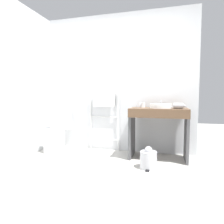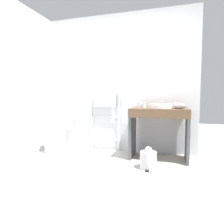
{
  "view_description": "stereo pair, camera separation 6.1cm",
  "coord_description": "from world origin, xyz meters",
  "px_view_note": "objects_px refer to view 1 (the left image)",
  "views": [
    {
      "loc": [
        0.94,
        -1.97,
        1.01
      ],
      "look_at": [
        0.17,
        0.81,
        0.78
      ],
      "focal_mm": 32.0,
      "sensor_mm": 36.0,
      "label": 1
    },
    {
      "loc": [
        1.0,
        -1.96,
        1.01
      ],
      "look_at": [
        0.17,
        0.81,
        0.78
      ],
      "focal_mm": 32.0,
      "sensor_mm": 36.0,
      "label": 2
    }
  ],
  "objects_px": {
    "trash_bin": "(148,159)",
    "cup_near_edge": "(143,105)",
    "sink_basin": "(161,106)",
    "hair_dryer": "(179,106)",
    "toilet": "(56,134)",
    "towel_radiator": "(104,107)",
    "cup_near_wall": "(139,105)"
  },
  "relations": [
    {
      "from": "trash_bin",
      "to": "cup_near_edge",
      "type": "bearing_deg",
      "value": 103.71
    },
    {
      "from": "sink_basin",
      "to": "hair_dryer",
      "type": "xyz_separation_m",
      "value": [
        0.27,
        -0.05,
        0.01
      ]
    },
    {
      "from": "toilet",
      "to": "towel_radiator",
      "type": "height_order",
      "value": "towel_radiator"
    },
    {
      "from": "cup_near_edge",
      "to": "trash_bin",
      "type": "xyz_separation_m",
      "value": [
        0.16,
        -0.64,
        -0.73
      ]
    },
    {
      "from": "cup_near_wall",
      "to": "cup_near_edge",
      "type": "height_order",
      "value": "cup_near_wall"
    },
    {
      "from": "sink_basin",
      "to": "trash_bin",
      "type": "height_order",
      "value": "sink_basin"
    },
    {
      "from": "cup_near_wall",
      "to": "hair_dryer",
      "type": "height_order",
      "value": "hair_dryer"
    },
    {
      "from": "sink_basin",
      "to": "cup_near_wall",
      "type": "xyz_separation_m",
      "value": [
        -0.37,
        0.2,
        0.0
      ]
    },
    {
      "from": "towel_radiator",
      "to": "trash_bin",
      "type": "xyz_separation_m",
      "value": [
        0.89,
        -0.76,
        -0.68
      ]
    },
    {
      "from": "toilet",
      "to": "cup_near_wall",
      "type": "relative_size",
      "value": 9.17
    },
    {
      "from": "cup_near_wall",
      "to": "hair_dryer",
      "type": "distance_m",
      "value": 0.68
    },
    {
      "from": "sink_basin",
      "to": "cup_near_wall",
      "type": "bearing_deg",
      "value": 151.09
    },
    {
      "from": "toilet",
      "to": "cup_near_edge",
      "type": "distance_m",
      "value": 1.65
    },
    {
      "from": "cup_near_edge",
      "to": "towel_radiator",
      "type": "bearing_deg",
      "value": 170.59
    },
    {
      "from": "towel_radiator",
      "to": "cup_near_edge",
      "type": "xyz_separation_m",
      "value": [
        0.73,
        -0.12,
        0.05
      ]
    },
    {
      "from": "sink_basin",
      "to": "hair_dryer",
      "type": "height_order",
      "value": "hair_dryer"
    },
    {
      "from": "toilet",
      "to": "towel_radiator",
      "type": "distance_m",
      "value": 1.01
    },
    {
      "from": "cup_near_wall",
      "to": "hair_dryer",
      "type": "xyz_separation_m",
      "value": [
        0.64,
        -0.25,
        0.0
      ]
    },
    {
      "from": "towel_radiator",
      "to": "cup_near_edge",
      "type": "height_order",
      "value": "towel_radiator"
    },
    {
      "from": "sink_basin",
      "to": "toilet",
      "type": "bearing_deg",
      "value": -178.52
    },
    {
      "from": "hair_dryer",
      "to": "trash_bin",
      "type": "relative_size",
      "value": 0.59
    },
    {
      "from": "cup_near_edge",
      "to": "hair_dryer",
      "type": "distance_m",
      "value": 0.6
    },
    {
      "from": "cup_near_edge",
      "to": "hair_dryer",
      "type": "relative_size",
      "value": 0.46
    },
    {
      "from": "toilet",
      "to": "trash_bin",
      "type": "height_order",
      "value": "toilet"
    },
    {
      "from": "sink_basin",
      "to": "trash_bin",
      "type": "distance_m",
      "value": 0.88
    },
    {
      "from": "towel_radiator",
      "to": "cup_near_wall",
      "type": "bearing_deg",
      "value": -7.03
    },
    {
      "from": "sink_basin",
      "to": "trash_bin",
      "type": "bearing_deg",
      "value": -106.56
    },
    {
      "from": "towel_radiator",
      "to": "hair_dryer",
      "type": "height_order",
      "value": "towel_radiator"
    },
    {
      "from": "toilet",
      "to": "towel_radiator",
      "type": "relative_size",
      "value": 0.71
    },
    {
      "from": "towel_radiator",
      "to": "sink_basin",
      "type": "bearing_deg",
      "value": -15.46
    },
    {
      "from": "towel_radiator",
      "to": "cup_near_edge",
      "type": "distance_m",
      "value": 0.75
    },
    {
      "from": "toilet",
      "to": "cup_near_wall",
      "type": "distance_m",
      "value": 1.59
    }
  ]
}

